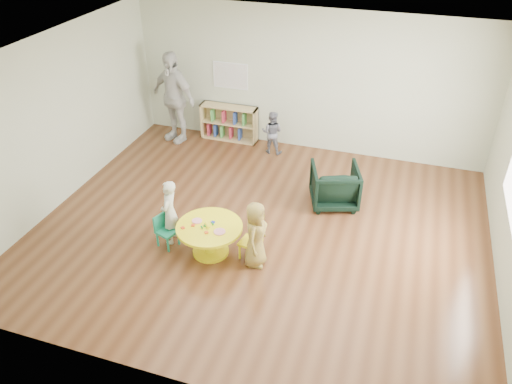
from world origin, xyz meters
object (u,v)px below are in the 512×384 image
child_left (170,212)px  toddler (272,132)px  bookshelf (229,123)px  armchair (335,186)px  child_right (256,235)px  activity_table (210,234)px  kid_chair_right (253,242)px  adult_caretaker (173,97)px  kid_chair_left (165,229)px

child_left → toddler: child_left is taller
bookshelf → child_left: bearing=-83.6°
armchair → child_right: 2.05m
child_left → child_right: size_ratio=1.02×
child_left → activity_table: bearing=75.3°
kid_chair_right → child_left: bearing=99.8°
armchair → child_left: size_ratio=0.75×
activity_table → armchair: (1.50, 1.87, 0.02)m
bookshelf → adult_caretaker: bearing=-160.7°
activity_table → child_left: (-0.68, 0.09, 0.19)m
kid_chair_right → child_right: (0.08, -0.10, 0.23)m
kid_chair_left → bookshelf: (-0.36, 3.68, 0.08)m
adult_caretaker → toddler: bearing=21.1°
activity_table → kid_chair_right: size_ratio=1.83×
bookshelf → child_right: bearing=-64.0°
kid_chair_right → armchair: (0.87, 1.79, 0.07)m
kid_chair_left → adult_caretaker: adult_caretaker is taller
activity_table → armchair: 2.40m
kid_chair_left → toddler: bearing=-172.4°
kid_chair_right → child_left: 1.33m
kid_chair_left → adult_caretaker: size_ratio=0.28×
activity_table → child_left: child_left is taller
bookshelf → kid_chair_right: bearing=-64.4°
bookshelf → adult_caretaker: (-1.06, -0.37, 0.58)m
armchair → toddler: 2.12m
bookshelf → child_left: 3.59m
bookshelf → armchair: 3.13m
armchair → child_right: (-0.79, -1.89, 0.16)m
bookshelf → child_left: child_left is taller
bookshelf → child_right: size_ratio=1.17×
activity_table → adult_caretaker: (-2.13, 3.29, 0.61)m
armchair → adult_caretaker: size_ratio=0.42×
kid_chair_left → bookshelf: bookshelf is taller
kid_chair_right → adult_caretaker: 4.28m
bookshelf → armchair: bookshelf is taller
child_left → toddler: size_ratio=1.19×
kid_chair_right → toddler: size_ratio=0.60×
toddler → adult_caretaker: (-2.10, -0.05, 0.50)m
kid_chair_right → armchair: bearing=-16.0°
activity_table → adult_caretaker: adult_caretaker is taller
child_right → toddler: (-0.75, 3.35, -0.07)m
kid_chair_right → armchair: size_ratio=0.68×
armchair → child_left: (-2.18, -1.78, 0.17)m
bookshelf → child_right: (1.79, -3.67, 0.15)m
kid_chair_right → bookshelf: (-1.71, 3.57, 0.08)m
child_left → kid_chair_right: bearing=82.8°
adult_caretaker → activity_table: bearing=-37.3°
armchair → bookshelf: bearing=-53.3°
armchair → adult_caretaker: bearing=-39.8°
activity_table → kid_chair_left: bearing=-177.9°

